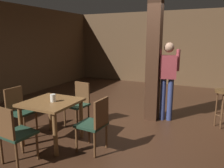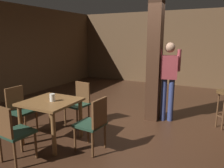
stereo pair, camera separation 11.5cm
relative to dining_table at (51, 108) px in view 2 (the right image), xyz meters
name	(u,v)px [view 2 (the right image)]	position (x,y,z in m)	size (l,w,h in m)	color
ground_plane	(131,125)	(0.99, 1.30, -0.61)	(10.80, 10.80, 0.00)	#382114
wall_back	(176,49)	(0.99, 5.80, 0.79)	(8.00, 0.10, 2.80)	brown
pillar	(155,57)	(1.28, 1.85, 0.79)	(0.28, 0.28, 2.80)	#382114
dining_table	(51,108)	(0.00, 0.00, 0.00)	(0.86, 0.86, 0.75)	brown
chair_west	(19,108)	(-0.79, -0.01, -0.11)	(0.44, 0.44, 0.89)	#1E3828
chair_east	(94,122)	(0.85, 0.03, -0.11)	(0.45, 0.45, 0.89)	#1E3828
chair_north	(79,101)	(-0.02, 0.87, -0.11)	(0.48, 0.48, 0.89)	#1E3828
chair_south	(12,131)	(-0.02, -0.80, -0.11)	(0.46, 0.46, 0.89)	#1E3828
napkin_cup	(52,98)	(0.05, -0.01, 0.21)	(0.09, 0.09, 0.13)	silver
standing_person	(168,76)	(1.59, 1.92, 0.39)	(0.47, 0.28, 1.72)	maroon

